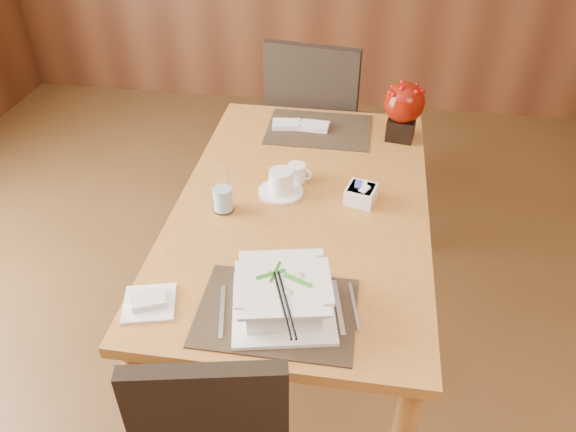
# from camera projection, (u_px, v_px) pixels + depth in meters

# --- Properties ---
(dining_table) EXTENTS (0.90, 1.50, 0.75)m
(dining_table) POSITION_uv_depth(u_px,v_px,m) (302.00, 223.00, 2.09)
(dining_table) COLOR #BF7C35
(dining_table) RESTS_ON ground
(placemat_near) EXTENTS (0.45, 0.33, 0.01)m
(placemat_near) POSITION_uv_depth(u_px,v_px,m) (277.00, 312.00, 1.60)
(placemat_near) COLOR black
(placemat_near) RESTS_ON dining_table
(placemat_far) EXTENTS (0.45, 0.33, 0.01)m
(placemat_far) POSITION_uv_depth(u_px,v_px,m) (319.00, 129.00, 2.46)
(placemat_far) COLOR black
(placemat_far) RESTS_ON dining_table
(soup_setting) EXTENTS (0.34, 0.34, 0.12)m
(soup_setting) POSITION_uv_depth(u_px,v_px,m) (283.00, 296.00, 1.57)
(soup_setting) COLOR white
(soup_setting) RESTS_ON dining_table
(coffee_cup) EXTENTS (0.17, 0.17, 0.09)m
(coffee_cup) POSITION_uv_depth(u_px,v_px,m) (281.00, 184.00, 2.05)
(coffee_cup) COLOR white
(coffee_cup) RESTS_ON dining_table
(water_glass) EXTENTS (0.08, 0.08, 0.17)m
(water_glass) POSITION_uv_depth(u_px,v_px,m) (222.00, 190.00, 1.94)
(water_glass) COLOR silver
(water_glass) RESTS_ON dining_table
(creamer_jug) EXTENTS (0.11, 0.11, 0.07)m
(creamer_jug) POSITION_uv_depth(u_px,v_px,m) (297.00, 172.00, 2.13)
(creamer_jug) COLOR white
(creamer_jug) RESTS_ON dining_table
(sugar_caddy) EXTENTS (0.12, 0.12, 0.06)m
(sugar_caddy) POSITION_uv_depth(u_px,v_px,m) (361.00, 194.00, 2.02)
(sugar_caddy) COLOR white
(sugar_caddy) RESTS_ON dining_table
(berry_decor) EXTENTS (0.17, 0.17, 0.25)m
(berry_decor) POSITION_uv_depth(u_px,v_px,m) (404.00, 108.00, 2.33)
(berry_decor) COLOR black
(berry_decor) RESTS_ON dining_table
(napkins_far) EXTENTS (0.25, 0.09, 0.02)m
(napkins_far) POSITION_uv_depth(u_px,v_px,m) (302.00, 125.00, 2.46)
(napkins_far) COLOR white
(napkins_far) RESTS_ON dining_table
(bread_plate) EXTENTS (0.18, 0.18, 0.01)m
(bread_plate) POSITION_uv_depth(u_px,v_px,m) (149.00, 303.00, 1.62)
(bread_plate) COLOR white
(bread_plate) RESTS_ON dining_table
(far_chair) EXTENTS (0.54, 0.54, 1.02)m
(far_chair) POSITION_uv_depth(u_px,v_px,m) (316.00, 122.00, 2.90)
(far_chair) COLOR black
(far_chair) RESTS_ON ground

